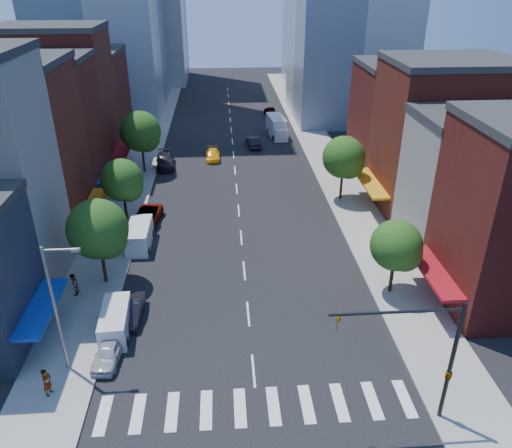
{
  "coord_description": "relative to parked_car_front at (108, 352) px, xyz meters",
  "views": [
    {
      "loc": [
        -1.56,
        -24.32,
        23.27
      ],
      "look_at": [
        0.95,
        11.05,
        5.0
      ],
      "focal_mm": 35.0,
      "sensor_mm": 36.0,
      "label": 1
    }
  ],
  "objects": [
    {
      "name": "ground",
      "position": [
        9.5,
        -1.7,
        -0.68
      ],
      "size": [
        220.0,
        220.0,
        0.0
      ],
      "primitive_type": "plane",
      "color": "black",
      "rests_on": "ground"
    },
    {
      "name": "sidewalk_left",
      "position": [
        -3.0,
        38.3,
        -0.6
      ],
      "size": [
        5.0,
        120.0,
        0.15
      ],
      "primitive_type": "cube",
      "color": "gray",
      "rests_on": "ground"
    },
    {
      "name": "sidewalk_right",
      "position": [
        22.0,
        38.3,
        -0.6
      ],
      "size": [
        5.0,
        120.0,
        0.15
      ],
      "primitive_type": "cube",
      "color": "gray",
      "rests_on": "ground"
    },
    {
      "name": "crosswalk",
      "position": [
        9.5,
        -4.7,
        -0.67
      ],
      "size": [
        19.0,
        3.0,
        0.01
      ],
      "primitive_type": "cube",
      "color": "silver",
      "rests_on": "ground"
    },
    {
      "name": "bldg_left_2",
      "position": [
        -11.5,
        18.8,
        7.32
      ],
      "size": [
        12.0,
        9.0,
        16.0
      ],
      "primitive_type": "cube",
      "color": "maroon",
      "rests_on": "ground"
    },
    {
      "name": "bldg_left_3",
      "position": [
        -11.5,
        27.3,
        6.82
      ],
      "size": [
        12.0,
        8.0,
        15.0
      ],
      "primitive_type": "cube",
      "color": "#591816",
      "rests_on": "ground"
    },
    {
      "name": "bldg_left_4",
      "position": [
        -11.5,
        35.8,
        7.82
      ],
      "size": [
        12.0,
        9.0,
        17.0
      ],
      "primitive_type": "cube",
      "color": "maroon",
      "rests_on": "ground"
    },
    {
      "name": "bldg_left_5",
      "position": [
        -11.5,
        45.3,
        5.82
      ],
      "size": [
        12.0,
        10.0,
        13.0
      ],
      "primitive_type": "cube",
      "color": "#591816",
      "rests_on": "ground"
    },
    {
      "name": "bldg_right_1",
      "position": [
        30.5,
        13.3,
        5.32
      ],
      "size": [
        12.0,
        8.0,
        12.0
      ],
      "primitive_type": "cube",
      "color": "#B7B2A9",
      "rests_on": "ground"
    },
    {
      "name": "bldg_right_2",
      "position": [
        30.5,
        22.3,
        6.82
      ],
      "size": [
        12.0,
        10.0,
        15.0
      ],
      "primitive_type": "cube",
      "color": "maroon",
      "rests_on": "ground"
    },
    {
      "name": "bldg_right_3",
      "position": [
        30.5,
        32.3,
        5.82
      ],
      "size": [
        12.0,
        10.0,
        13.0
      ],
      "primitive_type": "cube",
      "color": "#591816",
      "rests_on": "ground"
    },
    {
      "name": "traffic_signal",
      "position": [
        19.44,
        -6.2,
        3.48
      ],
      "size": [
        7.24,
        2.24,
        8.0
      ],
      "color": "black",
      "rests_on": "sidewalk_right"
    },
    {
      "name": "streetlight",
      "position": [
        -2.31,
        -0.7,
        4.6
      ],
      "size": [
        2.25,
        0.25,
        9.0
      ],
      "color": "slate",
      "rests_on": "sidewalk_left"
    },
    {
      "name": "tree_left_near",
      "position": [
        -1.85,
        9.22,
        4.19
      ],
      "size": [
        4.8,
        4.8,
        7.3
      ],
      "color": "black",
      "rests_on": "sidewalk_left"
    },
    {
      "name": "tree_left_mid",
      "position": [
        -1.85,
        20.22,
        3.85
      ],
      "size": [
        4.2,
        4.2,
        6.65
      ],
      "color": "black",
      "rests_on": "sidewalk_left"
    },
    {
      "name": "tree_left_far",
      "position": [
        -1.85,
        34.22,
        4.53
      ],
      "size": [
        5.0,
        5.0,
        7.75
      ],
      "color": "black",
      "rests_on": "sidewalk_left"
    },
    {
      "name": "tree_right_near",
      "position": [
        21.15,
        6.22,
        3.51
      ],
      "size": [
        4.0,
        4.0,
        6.2
      ],
      "color": "black",
      "rests_on": "sidewalk_right"
    },
    {
      "name": "tree_right_far",
      "position": [
        21.15,
        24.22,
        4.19
      ],
      "size": [
        4.6,
        4.6,
        7.2
      ],
      "color": "black",
      "rests_on": "sidewalk_right"
    },
    {
      "name": "parked_car_front",
      "position": [
        0.0,
        0.0,
        0.0
      ],
      "size": [
        1.96,
        4.11,
        1.35
      ],
      "primitive_type": "imported",
      "rotation": [
        0.0,
        0.0,
        -0.09
      ],
      "color": "#B4B5B9",
      "rests_on": "ground"
    },
    {
      "name": "parked_car_second",
      "position": [
        0.89,
        4.41,
        0.0
      ],
      "size": [
        1.54,
        4.17,
        1.36
      ],
      "primitive_type": "imported",
      "rotation": [
        0.0,
        0.0,
        -0.02
      ],
      "color": "black",
      "rests_on": "ground"
    },
    {
      "name": "parked_car_third",
      "position": [
        0.07,
        19.95,
        0.06
      ],
      "size": [
        3.08,
        5.59,
        1.48
      ],
      "primitive_type": "imported",
      "rotation": [
        0.0,
        0.0,
        -0.12
      ],
      "color": "#999999",
      "rests_on": "ground"
    },
    {
      "name": "parked_car_rear",
      "position": [
        0.46,
        36.25,
        0.14
      ],
      "size": [
        2.83,
        5.85,
        1.64
      ],
      "primitive_type": "imported",
      "rotation": [
        0.0,
        0.0,
        0.09
      ],
      "color": "black",
      "rests_on": "ground"
    },
    {
      "name": "cargo_van_near",
      "position": [
        0.01,
        2.69,
        0.28
      ],
      "size": [
        2.09,
        4.66,
        1.94
      ],
      "rotation": [
        0.0,
        0.0,
        0.06
      ],
      "color": "silver",
      "rests_on": "ground"
    },
    {
      "name": "cargo_van_far",
      "position": [
        -0.0,
        15.24,
        0.37
      ],
      "size": [
        2.05,
        4.96,
        2.11
      ],
      "rotation": [
        0.0,
        0.0,
        -0.0
      ],
      "color": "silver",
      "rests_on": "ground"
    },
    {
      "name": "taxi",
      "position": [
        6.68,
        38.61,
        -0.03
      ],
      "size": [
        1.89,
        4.52,
        1.3
      ],
      "primitive_type": "imported",
      "rotation": [
        0.0,
        0.0,
        0.01
      ],
      "color": "#F4A60C",
      "rests_on": "ground"
    },
    {
      "name": "traffic_car_oncoming",
      "position": [
        12.49,
        43.54,
        0.07
      ],
      "size": [
        2.13,
        4.68,
        1.49
      ],
      "primitive_type": "imported",
      "rotation": [
        0.0,
        0.0,
        3.27
      ],
      "color": "black",
      "rests_on": "ground"
    },
    {
      "name": "traffic_car_far",
      "position": [
        16.6,
        60.38,
        0.12
      ],
      "size": [
        2.12,
        4.77,
        1.59
      ],
      "primitive_type": "imported",
      "rotation": [
        0.0,
        0.0,
        3.19
      ],
      "color": "#999999",
      "rests_on": "ground"
    },
    {
      "name": "box_truck",
      "position": [
        16.46,
        48.65,
        0.69
      ],
      "size": [
        2.8,
        7.34,
        2.89
      ],
      "rotation": [
        0.0,
        0.0,
        0.1
      ],
      "color": "silver",
      "rests_on": "ground"
    },
    {
      "name": "pedestrian_near",
      "position": [
        -3.03,
        -2.92,
        0.43
      ],
      "size": [
        0.63,
        0.8,
        1.91
      ],
      "primitive_type": "imported",
      "rotation": [
        0.0,
        0.0,
        1.29
      ],
      "color": "#999999",
      "rests_on": "sidewalk_left"
    },
    {
      "name": "pedestrian_far",
      "position": [
        -4.08,
        7.55,
        0.41
      ],
      "size": [
        0.78,
        0.96,
        1.87
      ],
      "primitive_type": "imported",
      "rotation": [
        0.0,
        0.0,
        -1.49
      ],
      "color": "#999999",
      "rests_on": "sidewalk_left"
    }
  ]
}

